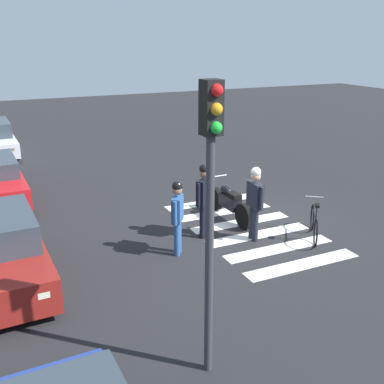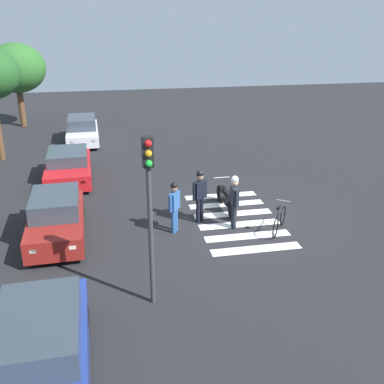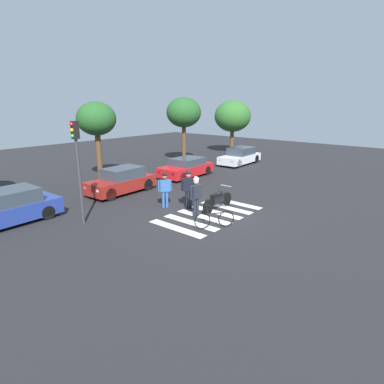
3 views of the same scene
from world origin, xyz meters
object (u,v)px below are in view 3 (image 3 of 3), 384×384
at_px(officer_by_motorcycle, 188,186).
at_px(car_maroon_wagon, 122,181).
at_px(car_red_convertible, 186,168).
at_px(traffic_light_pole, 77,157).
at_px(police_motorcycle, 218,200).
at_px(car_blue_hatchback, 2,209).
at_px(officer_on_foot, 196,193).
at_px(car_white_van, 240,156).
at_px(leaning_bicycle, 214,219).
at_px(pedestrian_bystander, 165,187).

xyz_separation_m(officer_by_motorcycle, car_maroon_wagon, (-0.28, 4.78, -0.44)).
relative_size(car_red_convertible, traffic_light_pole, 0.95).
height_order(police_motorcycle, traffic_light_pole, traffic_light_pole).
bearing_deg(car_blue_hatchback, traffic_light_pole, -47.10).
relative_size(officer_on_foot, traffic_light_pole, 0.43).
xyz_separation_m(car_maroon_wagon, car_white_van, (11.93, -0.45, -0.03)).
relative_size(leaning_bicycle, car_red_convertible, 0.35).
xyz_separation_m(pedestrian_bystander, traffic_light_pole, (-3.83, 1.15, 1.86)).
bearing_deg(police_motorcycle, car_maroon_wagon, 100.28).
distance_m(police_motorcycle, officer_on_foot, 1.61).
xyz_separation_m(officer_by_motorcycle, traffic_light_pole, (-4.44, 2.13, 1.77)).
distance_m(car_maroon_wagon, car_white_van, 11.94).
relative_size(police_motorcycle, officer_by_motorcycle, 1.17).
xyz_separation_m(officer_on_foot, car_blue_hatchback, (-6.03, 5.60, -0.40)).
relative_size(leaning_bicycle, car_white_van, 0.33).
distance_m(officer_by_motorcycle, car_red_convertible, 7.09).
bearing_deg(leaning_bicycle, officer_by_motorcycle, 63.44).
height_order(pedestrian_bystander, car_white_van, pedestrian_bystander).
distance_m(leaning_bicycle, car_blue_hatchback, 8.91).
relative_size(pedestrian_bystander, traffic_light_pole, 0.41).
height_order(car_blue_hatchback, car_maroon_wagon, car_blue_hatchback).
distance_m(leaning_bicycle, officer_on_foot, 1.68).
distance_m(police_motorcycle, car_red_convertible, 7.40).
bearing_deg(traffic_light_pole, car_blue_hatchback, 132.90).
distance_m(pedestrian_bystander, car_maroon_wagon, 3.83).
relative_size(officer_on_foot, officer_by_motorcycle, 0.98).
bearing_deg(car_red_convertible, car_white_van, -3.52).
bearing_deg(officer_on_foot, car_white_van, 23.54).
bearing_deg(officer_on_foot, car_maroon_wagon, 86.10).
height_order(car_blue_hatchback, car_white_van, car_blue_hatchback).
height_order(officer_on_foot, pedestrian_bystander, officer_on_foot).
bearing_deg(leaning_bicycle, car_maroon_wagon, 82.54).
bearing_deg(officer_on_foot, police_motorcycle, -5.27).
xyz_separation_m(leaning_bicycle, pedestrian_bystander, (0.61, 3.44, 0.64)).
distance_m(car_red_convertible, car_white_van, 6.40).
xyz_separation_m(car_red_convertible, car_white_van, (6.39, -0.39, 0.04)).
xyz_separation_m(police_motorcycle, car_maroon_wagon, (-1.08, 5.95, 0.21)).
bearing_deg(officer_on_foot, officer_by_motorcycle, 56.81).
bearing_deg(police_motorcycle, traffic_light_pole, 147.82).
distance_m(leaning_bicycle, officer_by_motorcycle, 2.84).
distance_m(police_motorcycle, leaning_bicycle, 2.40).
bearing_deg(car_maroon_wagon, pedestrian_bystander, -95.06).
height_order(leaning_bicycle, car_white_van, car_white_van).
xyz_separation_m(leaning_bicycle, traffic_light_pole, (-3.22, 4.59, 2.51)).
height_order(officer_by_motorcycle, car_maroon_wagon, officer_by_motorcycle).
bearing_deg(car_red_convertible, car_blue_hatchback, -179.19).
height_order(police_motorcycle, leaning_bicycle, police_motorcycle).
bearing_deg(car_maroon_wagon, car_white_van, -2.15).
height_order(leaning_bicycle, traffic_light_pole, traffic_light_pole).
height_order(police_motorcycle, officer_by_motorcycle, officer_by_motorcycle).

